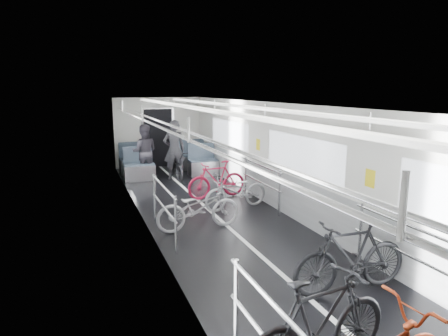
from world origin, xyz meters
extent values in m
cube|color=black|center=(0.00, 0.00, 0.00)|extent=(3.00, 14.00, 0.01)
cube|color=white|center=(0.00, 0.00, 2.40)|extent=(3.00, 14.00, 0.02)
cube|color=silver|center=(-1.50, 0.00, 1.20)|extent=(0.02, 14.00, 2.40)
cube|color=silver|center=(1.50, 0.00, 1.20)|extent=(0.02, 14.00, 2.40)
cube|color=silver|center=(0.00, 7.00, 1.20)|extent=(3.00, 0.02, 2.40)
cube|color=white|center=(0.00, 0.00, 0.01)|extent=(0.08, 13.80, 0.01)
cube|color=slate|center=(-1.47, 0.00, 0.45)|extent=(0.01, 13.90, 0.90)
cube|color=slate|center=(1.47, 0.00, 0.45)|extent=(0.01, 13.90, 0.90)
cube|color=white|center=(-1.47, 0.00, 1.40)|extent=(0.01, 10.80, 0.75)
cube|color=white|center=(1.47, 0.00, 1.40)|extent=(0.01, 10.80, 0.75)
cube|color=white|center=(-0.55, 0.00, 2.34)|extent=(0.14, 13.40, 0.05)
cube|color=white|center=(0.55, 0.00, 2.34)|extent=(0.14, 13.40, 0.05)
cube|color=black|center=(0.00, 6.94, 1.00)|extent=(0.95, 0.10, 2.00)
imported|color=black|center=(-0.69, -3.93, 0.51)|extent=(1.76, 0.71, 1.03)
imported|color=#B0AFB4|center=(-0.59, 0.31, 0.44)|extent=(1.69, 0.64, 0.88)
imported|color=black|center=(0.61, -2.73, 0.51)|extent=(1.73, 0.57, 1.02)
imported|color=#A7A8AC|center=(0.62, 1.31, 0.42)|extent=(1.67, 0.82, 0.84)
imported|color=#B7163A|center=(0.51, 2.35, 0.47)|extent=(1.60, 0.59, 0.94)
imported|color=black|center=(0.04, 4.80, 0.43)|extent=(0.62, 1.66, 0.87)
imported|color=black|center=(0.03, 4.80, 0.90)|extent=(0.68, 0.47, 1.79)
imported|color=#2C2930|center=(-0.81, 5.18, 0.83)|extent=(0.92, 0.78, 1.65)
camera|label=1|loc=(-2.73, -6.80, 2.71)|focal=32.00mm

